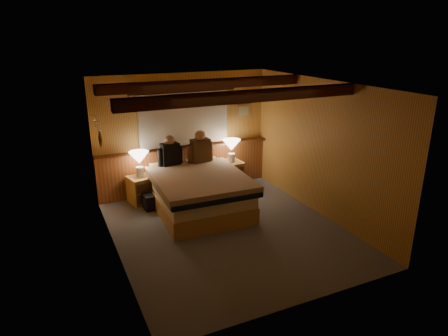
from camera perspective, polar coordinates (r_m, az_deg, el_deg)
floor at (r=6.74m, az=0.51°, el=-8.89°), size 4.20×4.20×0.00m
ceiling at (r=6.01m, az=0.58°, el=11.82°), size 4.20×4.20×0.00m
wall_back at (r=8.15m, az=-5.81°, el=4.99°), size 3.60×0.00×3.60m
wall_left at (r=5.78m, az=-15.82°, el=-1.46°), size 0.00×4.20×4.20m
wall_right at (r=7.20m, az=13.62°, el=2.70°), size 0.00×4.20×4.20m
wall_front at (r=4.59m, az=11.90°, el=-6.47°), size 3.60×0.00×3.60m
wainscot at (r=8.29m, az=-5.50°, el=0.09°), size 3.60×0.23×0.94m
curtain_window at (r=8.01m, az=-5.72°, el=7.11°), size 2.18×0.09×1.11m
ceiling_beams at (r=6.16m, az=-0.03°, el=11.14°), size 3.60×1.65×0.16m
coat_rail at (r=7.17m, az=-17.66°, el=6.13°), size 0.05×0.55×0.24m
framed_print at (r=8.58m, az=2.79°, el=8.15°), size 0.30×0.04×0.25m
bed at (r=7.33m, az=-3.66°, el=-3.40°), size 1.68×2.12×0.70m
nightstand_left at (r=7.86m, az=-11.59°, el=-3.01°), size 0.56×0.52×0.53m
nightstand_right at (r=8.40m, az=0.69°, el=-0.98°), size 0.55×0.50×0.58m
lamp_left at (r=7.69m, az=-12.03°, el=1.25°), size 0.37×0.37×0.49m
lamp_right at (r=8.18m, az=1.07°, el=3.11°), size 0.37×0.37×0.48m
person_left at (r=7.74m, az=-7.72°, el=2.18°), size 0.51×0.23×0.62m
person_right at (r=7.86m, az=-3.39°, el=2.72°), size 0.54×0.23×0.66m
duffel_bag at (r=7.61m, az=-9.68°, el=-4.58°), size 0.48×0.30×0.33m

